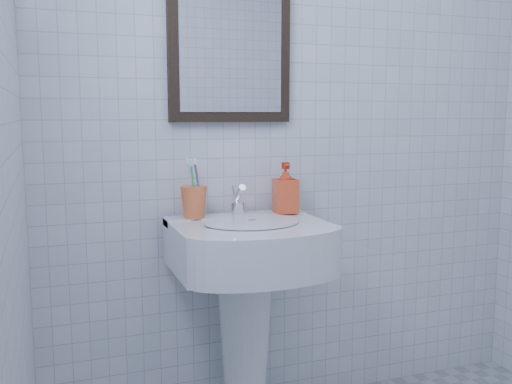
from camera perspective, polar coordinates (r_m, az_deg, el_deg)
name	(u,v)px	position (r m, az deg, el deg)	size (l,w,h in m)	color
wall_back	(301,119)	(2.44, 4.51, 7.27)	(2.20, 0.02, 2.50)	silver
washbasin	(247,292)	(2.23, -0.93, -9.95)	(0.57, 0.42, 0.88)	white
faucet	(238,203)	(2.25, -1.82, -1.07)	(0.05, 0.11, 0.13)	white
toothbrush_cup	(194,202)	(2.21, -6.22, -1.00)	(0.10, 0.10, 0.12)	orange
soap_dispenser	(285,188)	(2.31, 2.96, 0.42)	(0.09, 0.09, 0.20)	red
wall_mirror	(230,43)	(2.33, -2.60, 14.67)	(0.50, 0.04, 0.62)	black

